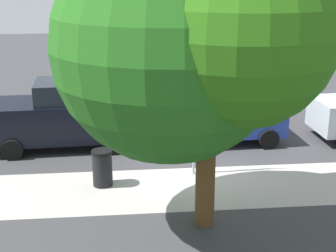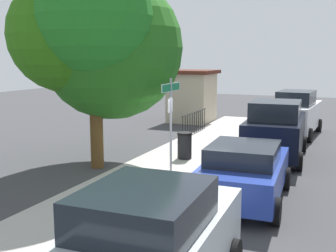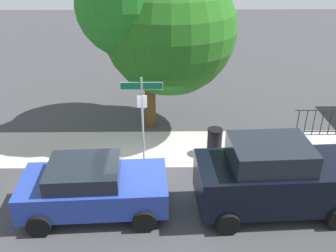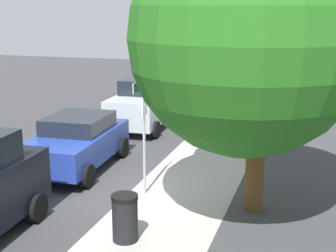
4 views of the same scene
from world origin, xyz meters
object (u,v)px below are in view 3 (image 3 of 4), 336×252
shade_tree (156,20)px  car_black (274,177)px  car_blue (93,187)px  trash_bin (215,141)px  street_sign (142,105)px

shade_tree → car_black: size_ratio=1.50×
car_blue → trash_bin: bearing=36.1°
car_blue → car_black: (5.05, 0.03, 0.26)m
car_black → trash_bin: bearing=109.3°
trash_bin → car_black: bearing=-67.7°
street_sign → shade_tree: size_ratio=0.46×
car_blue → car_black: size_ratio=0.92×
shade_tree → trash_bin: bearing=-47.0°
car_black → street_sign: bearing=142.7°
shade_tree → car_black: shade_tree is taller
street_sign → trash_bin: size_ratio=3.14×
shade_tree → car_blue: size_ratio=1.63×
shade_tree → trash_bin: (2.08, -2.23, -3.80)m
car_black → car_blue: bearing=177.3°
shade_tree → trash_bin: shade_tree is taller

